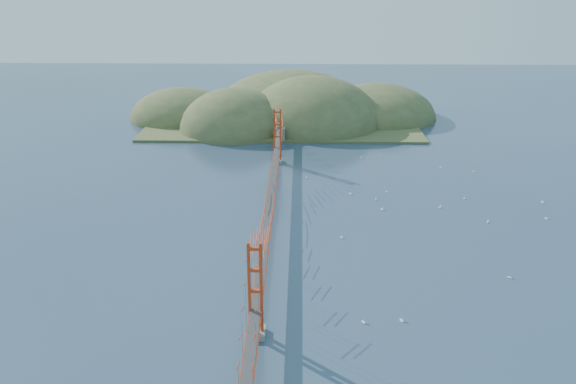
{
  "coord_description": "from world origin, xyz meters",
  "views": [
    {
      "loc": [
        4.76,
        -82.66,
        38.74
      ],
      "look_at": [
        2.88,
        0.0,
        5.41
      ],
      "focal_mm": 35.0,
      "sensor_mm": 36.0,
      "label": 1
    }
  ],
  "objects_px": {
    "sailboat_1": "(387,191)",
    "bridge": "(270,182)",
    "sailboat_2": "(510,277)",
    "sailboat_0": "(342,237)"
  },
  "relations": [
    {
      "from": "sailboat_1",
      "to": "sailboat_2",
      "type": "xyz_separation_m",
      "value": [
        12.09,
        -30.51,
        0.02
      ]
    },
    {
      "from": "sailboat_1",
      "to": "sailboat_0",
      "type": "relative_size",
      "value": 0.9
    },
    {
      "from": "sailboat_1",
      "to": "sailboat_2",
      "type": "relative_size",
      "value": 0.82
    },
    {
      "from": "sailboat_1",
      "to": "sailboat_2",
      "type": "distance_m",
      "value": 32.82
    },
    {
      "from": "bridge",
      "to": "sailboat_0",
      "type": "height_order",
      "value": "bridge"
    },
    {
      "from": "sailboat_2",
      "to": "sailboat_0",
      "type": "bearing_deg",
      "value": 152.16
    },
    {
      "from": "sailboat_1",
      "to": "bridge",
      "type": "bearing_deg",
      "value": -146.81
    },
    {
      "from": "sailboat_0",
      "to": "bridge",
      "type": "bearing_deg",
      "value": 154.28
    },
    {
      "from": "sailboat_2",
      "to": "sailboat_0",
      "type": "height_order",
      "value": "sailboat_2"
    },
    {
      "from": "bridge",
      "to": "sailboat_1",
      "type": "xyz_separation_m",
      "value": [
        20.85,
        13.64,
        -6.87
      ]
    }
  ]
}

